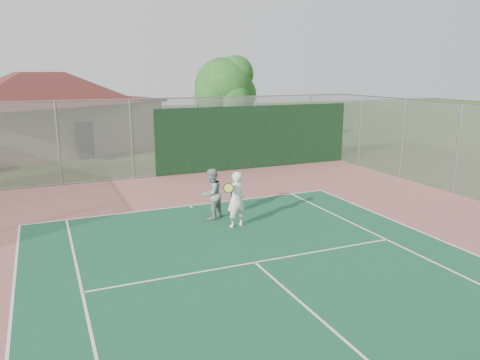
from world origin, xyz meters
The scene contains 6 objects.
back_fence centered at (2.11, 16.98, 1.67)m, with size 20.08×0.11×3.53m.
side_fence_right centered at (10.00, 12.50, 1.75)m, with size 0.08×9.00×3.50m.
clubhouse centered at (-4.36, 26.68, 2.78)m, with size 14.82×12.31×5.48m.
tree centered at (5.39, 22.02, 3.65)m, with size 3.98×3.77×5.55m.
player_white_front centered at (0.63, 9.15, 0.87)m, with size 0.88×0.67×1.72m.
player_grey_back centered at (0.23, 10.19, 0.82)m, with size 1.01×0.96×1.65m.
Camera 1 is at (-4.64, -3.45, 4.69)m, focal length 35.00 mm.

